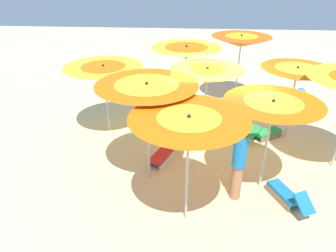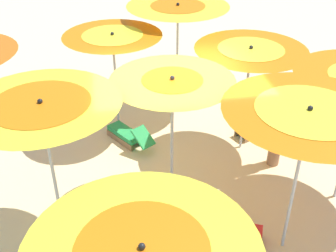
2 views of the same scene
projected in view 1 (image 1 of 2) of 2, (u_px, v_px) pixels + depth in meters
ground at (215, 149)px, 9.23m from camera, size 34.90×34.90×0.04m
beach_umbrella_0 at (104, 72)px, 9.27m from camera, size 2.30×2.30×2.16m
beach_umbrella_1 at (147, 93)px, 6.97m from camera, size 2.27×2.27×2.53m
beach_umbrella_2 at (189, 126)px, 5.73m from camera, size 2.20×2.20×2.44m
beach_umbrella_3 at (186, 52)px, 9.92m from camera, size 2.17×2.17×2.50m
beach_umbrella_4 at (207, 76)px, 8.29m from camera, size 1.93×1.93×2.41m
beach_umbrella_5 at (272, 108)px, 6.76m from camera, size 2.10×2.10×2.27m
beach_umbrella_6 at (241, 41)px, 11.18m from camera, size 2.10×2.10×2.52m
beach_umbrella_7 at (297, 74)px, 8.89m from camera, size 2.01×2.01×2.24m
lounger_0 at (163, 152)px, 8.63m from camera, size 0.79×1.20×0.69m
lounger_1 at (265, 133)px, 9.63m from camera, size 1.24×0.97×0.53m
lounger_2 at (287, 195)px, 7.11m from camera, size 0.82×1.30×0.55m
beachgoer_0 at (239, 161)px, 6.88m from camera, size 0.30×0.30×1.89m
beach_ball at (301, 92)px, 12.61m from camera, size 0.34×0.34×0.34m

